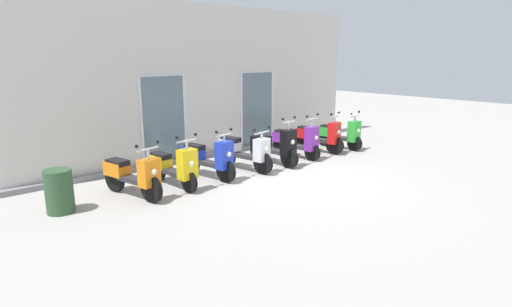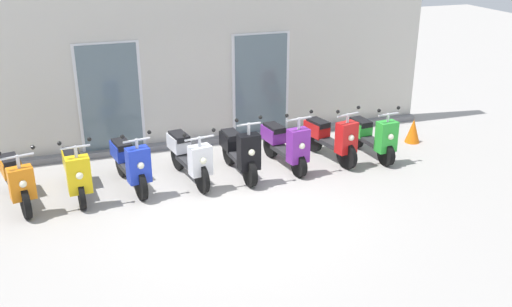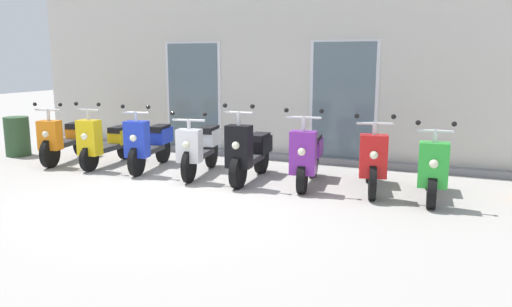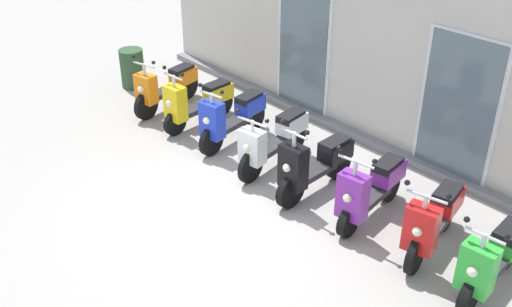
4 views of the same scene
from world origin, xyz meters
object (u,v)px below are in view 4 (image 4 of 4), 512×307
scooter_green (493,258)px  trash_bin (132,68)px  scooter_blue (232,117)px  scooter_white (274,139)px  scooter_black (315,164)px  scooter_purple (370,189)px  scooter_yellow (198,101)px  scooter_orange (166,86)px  scooter_red (434,219)px

scooter_green → trash_bin: (-8.03, 0.08, -0.05)m
scooter_blue → scooter_white: bearing=-1.4°
scooter_black → scooter_purple: 0.96m
scooter_white → trash_bin: scooter_white is taller
scooter_yellow → scooter_purple: scooter_purple is taller
scooter_yellow → scooter_black: bearing=-1.3°
scooter_yellow → scooter_white: size_ratio=0.95×
scooter_white → scooter_black: (0.94, -0.07, -0.01)m
scooter_green → trash_bin: 8.03m
scooter_orange → scooter_black: scooter_black is taller
scooter_yellow → scooter_blue: scooter_yellow is taller
scooter_orange → scooter_black: (3.88, -0.05, 0.02)m
scooter_red → scooter_green: (0.87, -0.10, -0.04)m
scooter_yellow → scooter_purple: size_ratio=1.03×
scooter_yellow → scooter_orange: bearing=-178.9°
scooter_orange → scooter_red: (5.81, 0.09, 0.02)m
scooter_blue → scooter_purple: (2.95, 0.00, -0.01)m
scooter_white → scooter_black: scooter_black is taller
scooter_blue → scooter_white: 1.05m
scooter_yellow → trash_bin: bearing=178.6°
scooter_purple → scooter_green: 1.85m
scooter_white → scooter_green: 3.74m
scooter_black → scooter_red: 1.94m
scooter_orange → scooter_yellow: (0.95, 0.02, 0.01)m
scooter_red → trash_bin: bearing=-179.9°
scooter_orange → scooter_black: 3.88m
scooter_orange → scooter_red: scooter_red is taller
scooter_blue → scooter_red: bearing=0.6°
scooter_purple → trash_bin: (-6.18, 0.02, -0.08)m
scooter_blue → scooter_green: bearing=-0.7°
scooter_blue → trash_bin: (-3.24, 0.02, -0.09)m
trash_bin → scooter_red: bearing=0.1°
scooter_blue → scooter_black: bearing=-2.7°
scooter_blue → scooter_red: (3.93, 0.04, -0.00)m
scooter_red → trash_bin: 7.16m
scooter_yellow → scooter_red: bearing=0.8°
scooter_yellow → scooter_white: scooter_yellow is taller
scooter_purple → scooter_green: size_ratio=1.02×
scooter_blue → scooter_red: scooter_red is taller
scooter_white → scooter_black: size_ratio=1.04×
scooter_blue → scooter_green: (4.79, -0.06, -0.04)m
scooter_white → scooter_yellow: bearing=-179.9°
scooter_purple → scooter_red: bearing=2.2°
scooter_orange → scooter_green: size_ratio=1.09×
scooter_orange → scooter_yellow: scooter_yellow is taller
scooter_white → trash_bin: (-4.29, 0.05, -0.10)m
scooter_white → scooter_green: (3.74, -0.03, -0.05)m
scooter_blue → trash_bin: scooter_blue is taller
scooter_black → scooter_yellow: bearing=178.7°
scooter_red → scooter_green: scooter_red is taller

